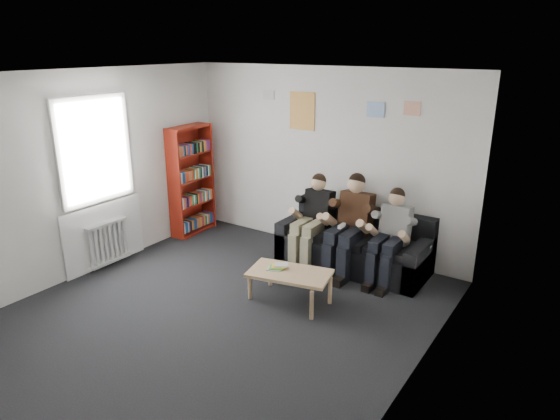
# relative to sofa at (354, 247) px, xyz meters

# --- Properties ---
(room_shell) EXTENTS (5.00, 5.00, 5.00)m
(room_shell) POSITION_rel_sofa_xyz_m (-0.71, -2.11, 1.06)
(room_shell) COLOR black
(room_shell) RESTS_ON ground
(sofa) EXTENTS (2.07, 0.85, 0.80)m
(sofa) POSITION_rel_sofa_xyz_m (0.00, 0.00, 0.00)
(sofa) COLOR black
(sofa) RESTS_ON ground
(bookshelf) EXTENTS (0.27, 0.80, 1.77)m
(bookshelf) POSITION_rel_sofa_xyz_m (-2.80, -0.26, 0.60)
(bookshelf) COLOR maroon
(bookshelf) RESTS_ON ground
(coffee_table) EXTENTS (0.97, 0.54, 0.39)m
(coffee_table) POSITION_rel_sofa_xyz_m (-0.20, -1.36, 0.05)
(coffee_table) COLOR tan
(coffee_table) RESTS_ON ground
(game_cases) EXTENTS (0.22, 0.20, 0.05)m
(game_cases) POSITION_rel_sofa_xyz_m (-0.36, -1.37, 0.13)
(game_cases) COLOR silver
(game_cases) RESTS_ON coffee_table
(person_left) EXTENTS (0.39, 0.83, 1.27)m
(person_left) POSITION_rel_sofa_xyz_m (-0.58, -0.19, 0.34)
(person_left) COLOR black
(person_left) RESTS_ON sofa
(person_middle) EXTENTS (0.43, 0.92, 1.35)m
(person_middle) POSITION_rel_sofa_xyz_m (-0.00, -0.20, 0.37)
(person_middle) COLOR #4C2A19
(person_middle) RESTS_ON sofa
(person_right) EXTENTS (0.38, 0.81, 1.24)m
(person_right) POSITION_rel_sofa_xyz_m (0.58, -0.19, 0.33)
(person_right) COLOR white
(person_right) RESTS_ON sofa
(radiator) EXTENTS (0.10, 0.64, 0.60)m
(radiator) POSITION_rel_sofa_xyz_m (-2.86, -1.91, 0.06)
(radiator) COLOR white
(radiator) RESTS_ON ground
(window) EXTENTS (0.05, 1.30, 2.36)m
(window) POSITION_rel_sofa_xyz_m (-2.94, -1.91, 0.74)
(window) COLOR white
(window) RESTS_ON room_shell
(poster_large) EXTENTS (0.42, 0.01, 0.55)m
(poster_large) POSITION_rel_sofa_xyz_m (-1.11, 0.38, 1.76)
(poster_large) COLOR #EBCF53
(poster_large) RESTS_ON room_shell
(poster_blue) EXTENTS (0.25, 0.01, 0.20)m
(poster_blue) POSITION_rel_sofa_xyz_m (0.04, 0.38, 1.86)
(poster_blue) COLOR #4794F2
(poster_blue) RESTS_ON room_shell
(poster_pink) EXTENTS (0.22, 0.01, 0.18)m
(poster_pink) POSITION_rel_sofa_xyz_m (0.54, 0.38, 1.91)
(poster_pink) COLOR #E347AF
(poster_pink) RESTS_ON room_shell
(poster_sign) EXTENTS (0.20, 0.01, 0.14)m
(poster_sign) POSITION_rel_sofa_xyz_m (-1.71, 0.38, 1.96)
(poster_sign) COLOR silver
(poster_sign) RESTS_ON room_shell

